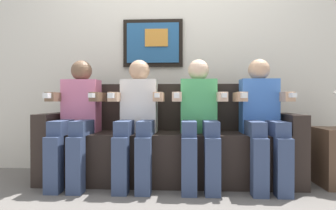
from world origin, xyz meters
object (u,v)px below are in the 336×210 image
object	(u,v)px
person_leftmost	(77,116)
person_right_center	(199,116)
person_rightmost	(262,116)
person_left_center	(137,116)
couch	(169,147)

from	to	relation	value
person_leftmost	person_right_center	size ratio (longest dim) A/B	1.00
person_right_center	person_rightmost	xyz separation A→B (m)	(0.54, 0.00, 0.00)
person_left_center	person_rightmost	size ratio (longest dim) A/B	1.00
person_rightmost	person_right_center	bearing A→B (deg)	180.00
couch	person_rightmost	world-z (taller)	person_rightmost
person_left_center	person_right_center	distance (m)	0.54
person_leftmost	person_left_center	bearing A→B (deg)	0.00
person_leftmost	person_rightmost	world-z (taller)	same
person_rightmost	couch	bearing A→B (deg)	168.22
couch	person_leftmost	distance (m)	0.88
person_left_center	person_rightmost	world-z (taller)	same
person_rightmost	person_leftmost	bearing A→B (deg)	180.00
person_leftmost	person_right_center	xyz separation A→B (m)	(1.08, 0.00, 0.00)
person_left_center	person_right_center	world-z (taller)	same
person_leftmost	person_right_center	bearing A→B (deg)	0.00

